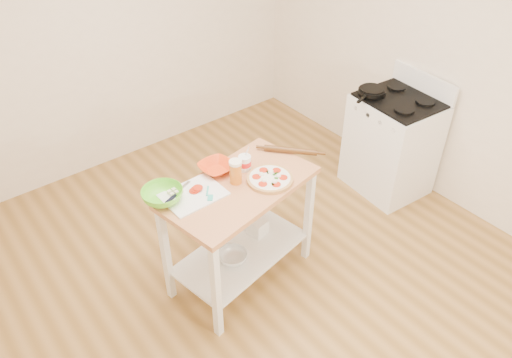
{
  "coord_description": "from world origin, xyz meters",
  "views": [
    {
      "loc": [
        -1.68,
        -2.05,
        3.01
      ],
      "look_at": [
        0.09,
        0.19,
        0.84
      ],
      "focal_mm": 35.0,
      "sensor_mm": 36.0,
      "label": 1
    }
  ],
  "objects_px": {
    "green_bowl": "(162,195)",
    "shelf_glass_bowl": "(233,257)",
    "skillet": "(372,91)",
    "spatula": "(209,194)",
    "prep_island": "(240,213)",
    "rolling_pin": "(291,151)",
    "yogurt_tub": "(245,163)",
    "gas_stove": "(392,144)",
    "knife": "(175,195)",
    "cutting_board": "(193,194)",
    "pizza": "(270,178)",
    "orange_bowl": "(216,168)",
    "beer_pint": "(236,172)",
    "shelf_bin": "(258,227)"
  },
  "relations": [
    {
      "from": "prep_island",
      "to": "knife",
      "type": "distance_m",
      "value": 0.52
    },
    {
      "from": "orange_bowl",
      "to": "shelf_glass_bowl",
      "type": "distance_m",
      "value": 0.69
    },
    {
      "from": "skillet",
      "to": "cutting_board",
      "type": "xyz_separation_m",
      "value": [
        -1.96,
        -0.17,
        -0.07
      ]
    },
    {
      "from": "green_bowl",
      "to": "cutting_board",
      "type": "bearing_deg",
      "value": -22.11
    },
    {
      "from": "green_bowl",
      "to": "shelf_glass_bowl",
      "type": "height_order",
      "value": "green_bowl"
    },
    {
      "from": "knife",
      "to": "cutting_board",
      "type": "bearing_deg",
      "value": -48.82
    },
    {
      "from": "green_bowl",
      "to": "shelf_bin",
      "type": "height_order",
      "value": "green_bowl"
    },
    {
      "from": "knife",
      "to": "pizza",
      "type": "bearing_deg",
      "value": -43.45
    },
    {
      "from": "cutting_board",
      "to": "knife",
      "type": "height_order",
      "value": "cutting_board"
    },
    {
      "from": "orange_bowl",
      "to": "yogurt_tub",
      "type": "relative_size",
      "value": 1.21
    },
    {
      "from": "orange_bowl",
      "to": "shelf_bin",
      "type": "xyz_separation_m",
      "value": [
        0.25,
        -0.16,
        -0.6
      ]
    },
    {
      "from": "orange_bowl",
      "to": "shelf_glass_bowl",
      "type": "height_order",
      "value": "orange_bowl"
    },
    {
      "from": "gas_stove",
      "to": "orange_bowl",
      "type": "distance_m",
      "value": 1.89
    },
    {
      "from": "skillet",
      "to": "beer_pint",
      "type": "bearing_deg",
      "value": 173.59
    },
    {
      "from": "gas_stove",
      "to": "rolling_pin",
      "type": "distance_m",
      "value": 1.34
    },
    {
      "from": "skillet",
      "to": "cutting_board",
      "type": "height_order",
      "value": "skillet"
    },
    {
      "from": "orange_bowl",
      "to": "beer_pint",
      "type": "height_order",
      "value": "beer_pint"
    },
    {
      "from": "prep_island",
      "to": "rolling_pin",
      "type": "distance_m",
      "value": 0.61
    },
    {
      "from": "skillet",
      "to": "yogurt_tub",
      "type": "xyz_separation_m",
      "value": [
        -1.51,
        -0.15,
        -0.02
      ]
    },
    {
      "from": "gas_stove",
      "to": "pizza",
      "type": "xyz_separation_m",
      "value": [
        -1.6,
        -0.15,
        0.44
      ]
    },
    {
      "from": "shelf_bin",
      "to": "prep_island",
      "type": "bearing_deg",
      "value": -161.32
    },
    {
      "from": "cutting_board",
      "to": "yogurt_tub",
      "type": "xyz_separation_m",
      "value": [
        0.45,
        0.02,
        0.05
      ]
    },
    {
      "from": "shelf_bin",
      "to": "pizza",
      "type": "bearing_deg",
      "value": -98.98
    },
    {
      "from": "gas_stove",
      "to": "skillet",
      "type": "height_order",
      "value": "gas_stove"
    },
    {
      "from": "prep_island",
      "to": "pizza",
      "type": "xyz_separation_m",
      "value": [
        0.2,
        -0.09,
        0.27
      ]
    },
    {
      "from": "beer_pint",
      "to": "yogurt_tub",
      "type": "xyz_separation_m",
      "value": [
        0.14,
        0.08,
        -0.03
      ]
    },
    {
      "from": "green_bowl",
      "to": "spatula",
      "type": "bearing_deg",
      "value": -29.47
    },
    {
      "from": "pizza",
      "to": "prep_island",
      "type": "bearing_deg",
      "value": 156.5
    },
    {
      "from": "green_bowl",
      "to": "yogurt_tub",
      "type": "xyz_separation_m",
      "value": [
        0.64,
        -0.06,
        0.01
      ]
    },
    {
      "from": "cutting_board",
      "to": "shelf_glass_bowl",
      "type": "height_order",
      "value": "cutting_board"
    },
    {
      "from": "pizza",
      "to": "yogurt_tub",
      "type": "distance_m",
      "value": 0.22
    },
    {
      "from": "skillet",
      "to": "yogurt_tub",
      "type": "distance_m",
      "value": 1.52
    },
    {
      "from": "shelf_glass_bowl",
      "to": "beer_pint",
      "type": "bearing_deg",
      "value": 36.99
    },
    {
      "from": "skillet",
      "to": "spatula",
      "type": "distance_m",
      "value": 1.9
    },
    {
      "from": "green_bowl",
      "to": "shelf_bin",
      "type": "relative_size",
      "value": 2.11
    },
    {
      "from": "pizza",
      "to": "knife",
      "type": "bearing_deg",
      "value": 157.93
    },
    {
      "from": "green_bowl",
      "to": "shelf_glass_bowl",
      "type": "distance_m",
      "value": 0.79
    },
    {
      "from": "cutting_board",
      "to": "beer_pint",
      "type": "height_order",
      "value": "beer_pint"
    },
    {
      "from": "gas_stove",
      "to": "knife",
      "type": "relative_size",
      "value": 4.36
    },
    {
      "from": "cutting_board",
      "to": "pizza",
      "type": "bearing_deg",
      "value": -21.73
    },
    {
      "from": "gas_stove",
      "to": "skillet",
      "type": "relative_size",
      "value": 2.95
    },
    {
      "from": "rolling_pin",
      "to": "shelf_bin",
      "type": "xyz_separation_m",
      "value": [
        -0.31,
        0.0,
        -0.6
      ]
    },
    {
      "from": "yogurt_tub",
      "to": "gas_stove",
      "type": "bearing_deg",
      "value": -2.15
    },
    {
      "from": "spatula",
      "to": "knife",
      "type": "xyz_separation_m",
      "value": [
        -0.19,
        0.13,
        0.0
      ]
    },
    {
      "from": "gas_stove",
      "to": "spatula",
      "type": "relative_size",
      "value": 7.55
    },
    {
      "from": "pizza",
      "to": "beer_pint",
      "type": "distance_m",
      "value": 0.25
    },
    {
      "from": "green_bowl",
      "to": "shelf_glass_bowl",
      "type": "bearing_deg",
      "value": -29.3
    },
    {
      "from": "cutting_board",
      "to": "knife",
      "type": "xyz_separation_m",
      "value": [
        -0.1,
        0.05,
        0.01
      ]
    },
    {
      "from": "spatula",
      "to": "shelf_bin",
      "type": "height_order",
      "value": "spatula"
    },
    {
      "from": "orange_bowl",
      "to": "yogurt_tub",
      "type": "distance_m",
      "value": 0.2
    }
  ]
}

